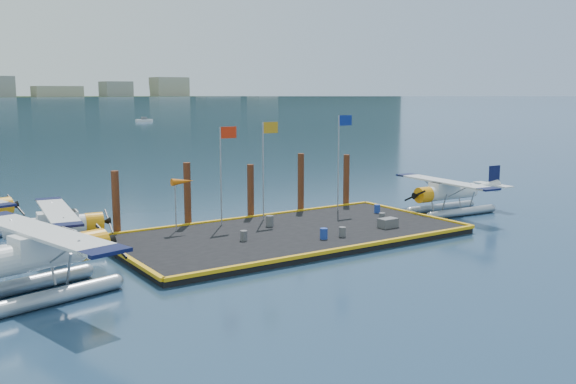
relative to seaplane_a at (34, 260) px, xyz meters
name	(u,v)px	position (x,y,z in m)	size (l,w,h in m)	color
ground	(290,238)	(14.95, 3.41, -1.65)	(4000.00, 4000.00, 0.00)	navy
dock	(290,235)	(14.95, 3.41, -1.45)	(20.00, 10.00, 0.40)	black
dock_bumpers	(290,230)	(14.95, 3.41, -1.16)	(20.25, 10.25, 0.18)	#D89C0C
seaplane_a	(34,260)	(0.00, 0.00, 0.00)	(9.88, 10.69, 3.79)	#989EA6
seaplane_b	(51,229)	(2.40, 7.24, -0.29)	(8.02, 8.85, 3.13)	#989EA6
seaplane_d	(448,195)	(28.28, 3.51, -0.28)	(8.07, 8.90, 3.16)	#989EA6
drum_0	(244,236)	(11.56, 2.92, -0.98)	(0.39, 0.39, 0.55)	#4F4F54
drum_1	(342,232)	(16.66, 0.67, -0.98)	(0.39, 0.39, 0.55)	#4F4F54
drum_2	(382,217)	(21.34, 2.57, -0.97)	(0.40, 0.40, 0.56)	#4F4F54
drum_3	(324,234)	(15.47, 0.81, -0.95)	(0.43, 0.43, 0.60)	navy
drum_4	(377,209)	(23.06, 4.98, -0.97)	(0.40, 0.40, 0.56)	navy
drum_5	(270,221)	(14.76, 5.34, -0.93)	(0.46, 0.46, 0.65)	#4F4F54
crate	(388,223)	(20.50, 1.11, -0.98)	(1.10, 0.74, 0.55)	#4F4F54
flagpole_red	(224,160)	(12.66, 7.21, 2.74)	(1.14, 0.08, 6.00)	#95949C
flagpole_yellow	(266,155)	(15.65, 7.21, 2.86)	(1.14, 0.08, 6.20)	#95949C
flagpole_blue	(341,148)	(21.65, 7.21, 3.03)	(1.14, 0.08, 6.50)	#95949C
windsock	(182,183)	(9.93, 7.21, 1.58)	(1.40, 0.44, 3.12)	#95949C
piling_0	(116,205)	(6.45, 8.81, 0.35)	(0.44, 0.44, 4.00)	#452413
piling_1	(187,196)	(10.95, 8.81, 0.45)	(0.44, 0.44, 4.20)	#452413
piling_2	(251,193)	(15.45, 8.81, 0.25)	(0.44, 0.44, 3.80)	#452413
piling_3	(301,185)	(19.45, 8.81, 0.50)	(0.44, 0.44, 4.30)	#452413
piling_4	(346,182)	(23.45, 8.81, 0.35)	(0.44, 0.44, 4.00)	#452413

